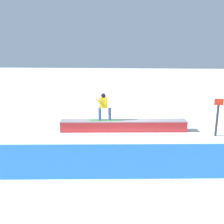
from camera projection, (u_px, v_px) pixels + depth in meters
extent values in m
plane|color=white|center=(123.00, 131.00, 12.03)|extent=(120.00, 120.00, 0.00)
cube|color=red|center=(123.00, 126.00, 11.97)|extent=(6.29, 1.28, 0.52)
cube|color=red|center=(123.00, 128.00, 12.00)|extent=(6.30, 1.29, 0.13)
cube|color=gray|center=(124.00, 121.00, 11.90)|extent=(6.30, 1.34, 0.04)
cube|color=#3C8E42|center=(105.00, 120.00, 11.89)|extent=(1.52, 0.41, 0.01)
cylinder|color=#3D4F86|center=(100.00, 114.00, 11.81)|extent=(0.15, 0.15, 0.62)
cylinder|color=#3D4F86|center=(110.00, 114.00, 11.81)|extent=(0.15, 0.15, 0.62)
cube|color=yellow|center=(103.00, 103.00, 11.68)|extent=(0.42, 0.28, 0.51)
sphere|color=black|center=(103.00, 95.00, 11.60)|extent=(0.22, 0.22, 0.22)
cylinder|color=yellow|center=(100.00, 103.00, 11.52)|extent=(0.41, 0.13, 0.50)
cylinder|color=yellow|center=(106.00, 102.00, 11.84)|extent=(0.11, 0.10, 0.55)
cube|color=#3185E3|center=(114.00, 162.00, 7.24)|extent=(10.55, 1.32, 1.12)
cylinder|color=#262628|center=(217.00, 121.00, 11.13)|extent=(0.10, 0.10, 1.48)
cube|color=red|center=(219.00, 102.00, 10.93)|extent=(0.40, 0.04, 0.30)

